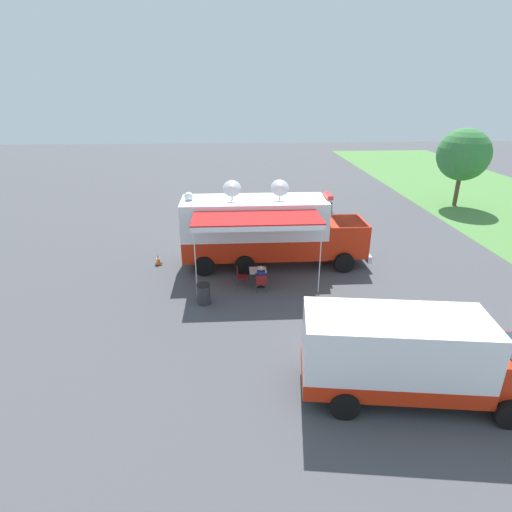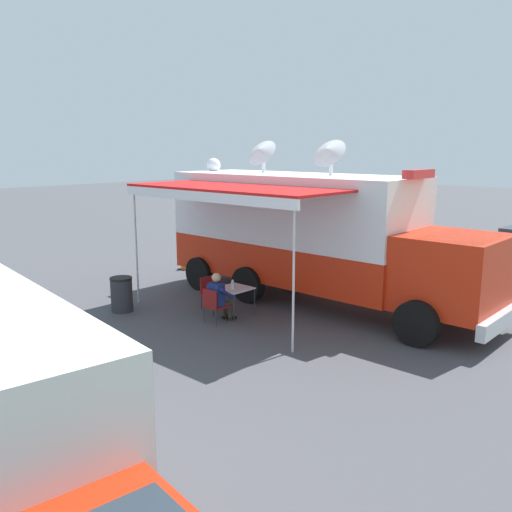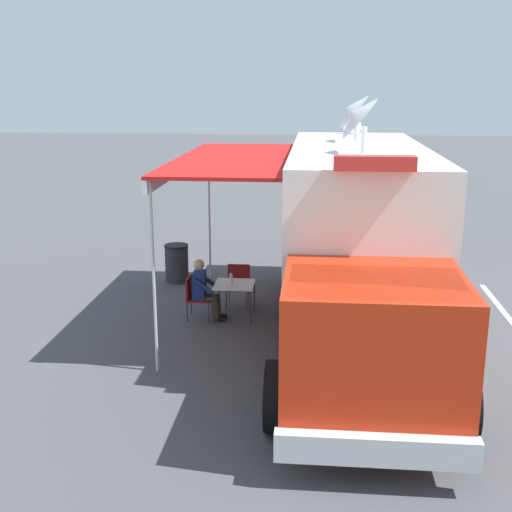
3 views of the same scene
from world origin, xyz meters
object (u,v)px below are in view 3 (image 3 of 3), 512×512
at_px(folding_chair_at_table, 195,294).
at_px(seated_responder, 204,288).
at_px(water_bottle, 231,279).
at_px(trash_bin, 177,263).
at_px(folding_table, 234,286).
at_px(command_truck, 356,235).
at_px(traffic_cone, 352,248).
at_px(folding_chair_beside_table, 238,282).

distance_m(folding_chair_at_table, seated_responder, 0.23).
distance_m(water_bottle, trash_bin, 2.98).
height_order(folding_table, seated_responder, seated_responder).
bearing_deg(trash_bin, command_truck, 142.31).
distance_m(folding_chair_at_table, traffic_cone, 6.19).
bearing_deg(command_truck, trash_bin, -37.69).
relative_size(folding_table, folding_chair_beside_table, 0.92).
height_order(folding_chair_at_table, trash_bin, trash_bin).
xyz_separation_m(command_truck, trash_bin, (4.07, -3.14, -1.49)).
relative_size(folding_table, seated_responder, 0.64).
xyz_separation_m(folding_table, folding_chair_at_table, (0.80, 0.10, -0.16)).
bearing_deg(water_bottle, seated_responder, 7.80).
height_order(water_bottle, trash_bin, water_bottle).
distance_m(command_truck, trash_bin, 5.35).
xyz_separation_m(water_bottle, folding_chair_beside_table, (-0.04, -0.87, -0.32)).
bearing_deg(water_bottle, folding_table, -160.20).
distance_m(folding_table, folding_chair_at_table, 0.82).
xyz_separation_m(water_bottle, folding_chair_at_table, (0.73, 0.07, -0.32)).
bearing_deg(folding_chair_at_table, traffic_cone, -123.51).
xyz_separation_m(folding_chair_beside_table, seated_responder, (0.59, 0.95, 0.14)).
xyz_separation_m(folding_chair_at_table, folding_chair_beside_table, (-0.77, -0.95, 0.00)).
distance_m(seated_responder, traffic_cone, 6.10).
bearing_deg(folding_chair_beside_table, trash_bin, -43.29).
bearing_deg(trash_bin, folding_table, 125.07).
relative_size(folding_table, trash_bin, 0.88).
xyz_separation_m(command_truck, water_bottle, (2.42, -0.68, -1.11)).
bearing_deg(folding_chair_at_table, folding_table, -173.03).
bearing_deg(folding_chair_at_table, water_bottle, -174.23).
height_order(command_truck, trash_bin, command_truck).
xyz_separation_m(folding_table, water_bottle, (0.07, 0.02, 0.16)).
relative_size(command_truck, folding_chair_at_table, 10.92).
relative_size(water_bottle, seated_responder, 0.18).
height_order(folding_table, traffic_cone, folding_table).
relative_size(folding_chair_beside_table, seated_responder, 0.70).
bearing_deg(seated_responder, folding_table, -170.86).
bearing_deg(seated_responder, command_truck, 168.43).
xyz_separation_m(folding_chair_beside_table, trash_bin, (1.68, -1.59, -0.06)).
height_order(command_truck, folding_chair_at_table, command_truck).
height_order(folding_chair_beside_table, traffic_cone, folding_chair_beside_table).
height_order(command_truck, seated_responder, command_truck).
height_order(folding_table, folding_chair_beside_table, folding_chair_beside_table).
relative_size(water_bottle, folding_chair_at_table, 0.26).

